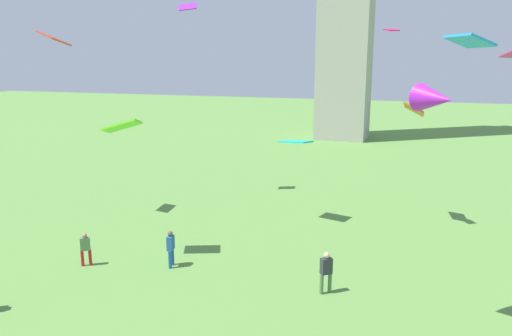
{
  "coord_description": "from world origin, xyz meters",
  "views": [
    {
      "loc": [
        4.78,
        -0.04,
        9.47
      ],
      "look_at": [
        -2.57,
        20.69,
        4.57
      ],
      "focal_mm": 34.03,
      "sensor_mm": 36.0,
      "label": 1
    }
  ],
  "objects_px": {
    "kite_flying_9": "(188,7)",
    "kite_flying_2": "(54,38)",
    "person_3": "(85,247)",
    "kite_flying_4": "(122,126)",
    "person_4": "(326,270)",
    "kite_flying_8": "(414,109)",
    "person_0": "(171,246)",
    "kite_flying_6": "(296,142)",
    "kite_flying_7": "(469,41)",
    "kite_flying_5": "(435,99)",
    "kite_flying_0": "(391,30)"
  },
  "relations": [
    {
      "from": "kite_flying_0",
      "to": "kite_flying_7",
      "type": "xyz_separation_m",
      "value": [
        2.94,
        -12.88,
        -1.04
      ]
    },
    {
      "from": "kite_flying_4",
      "to": "person_3",
      "type": "bearing_deg",
      "value": -153.21
    },
    {
      "from": "kite_flying_9",
      "to": "kite_flying_2",
      "type": "bearing_deg",
      "value": -149.48
    },
    {
      "from": "kite_flying_0",
      "to": "kite_flying_9",
      "type": "xyz_separation_m",
      "value": [
        -13.35,
        3.34,
        1.92
      ]
    },
    {
      "from": "person_3",
      "to": "person_4",
      "type": "height_order",
      "value": "person_4"
    },
    {
      "from": "person_4",
      "to": "kite_flying_9",
      "type": "distance_m",
      "value": 20.44
    },
    {
      "from": "kite_flying_5",
      "to": "kite_flying_8",
      "type": "xyz_separation_m",
      "value": [
        -0.94,
        12.6,
        -1.53
      ]
    },
    {
      "from": "person_3",
      "to": "kite_flying_2",
      "type": "bearing_deg",
      "value": -74.81
    },
    {
      "from": "kite_flying_7",
      "to": "person_4",
      "type": "bearing_deg",
      "value": 10.77
    },
    {
      "from": "person_0",
      "to": "kite_flying_6",
      "type": "distance_m",
      "value": 9.83
    },
    {
      "from": "kite_flying_7",
      "to": "kite_flying_9",
      "type": "distance_m",
      "value": 23.17
    },
    {
      "from": "person_4",
      "to": "kite_flying_6",
      "type": "relative_size",
      "value": 0.91
    },
    {
      "from": "kite_flying_5",
      "to": "kite_flying_2",
      "type": "bearing_deg",
      "value": 113.13
    },
    {
      "from": "person_3",
      "to": "kite_flying_7",
      "type": "distance_m",
      "value": 18.32
    },
    {
      "from": "kite_flying_6",
      "to": "kite_flying_7",
      "type": "xyz_separation_m",
      "value": [
        7.95,
        -13.08,
        5.08
      ]
    },
    {
      "from": "person_0",
      "to": "person_3",
      "type": "height_order",
      "value": "person_0"
    },
    {
      "from": "person_0",
      "to": "kite_flying_6",
      "type": "bearing_deg",
      "value": 143.38
    },
    {
      "from": "person_4",
      "to": "kite_flying_9",
      "type": "xyz_separation_m",
      "value": [
        -11.95,
        11.56,
        11.89
      ]
    },
    {
      "from": "kite_flying_4",
      "to": "person_0",
      "type": "bearing_deg",
      "value": -24.99
    },
    {
      "from": "person_0",
      "to": "kite_flying_9",
      "type": "distance_m",
      "value": 17.09
    },
    {
      "from": "kite_flying_0",
      "to": "kite_flying_2",
      "type": "bearing_deg",
      "value": 66.88
    },
    {
      "from": "person_0",
      "to": "kite_flying_4",
      "type": "height_order",
      "value": "kite_flying_4"
    },
    {
      "from": "person_0",
      "to": "kite_flying_8",
      "type": "bearing_deg",
      "value": 123.34
    },
    {
      "from": "person_3",
      "to": "kite_flying_5",
      "type": "distance_m",
      "value": 16.61
    },
    {
      "from": "kite_flying_2",
      "to": "kite_flying_8",
      "type": "relative_size",
      "value": 0.95
    },
    {
      "from": "kite_flying_2",
      "to": "kite_flying_8",
      "type": "height_order",
      "value": "kite_flying_2"
    },
    {
      "from": "kite_flying_2",
      "to": "kite_flying_0",
      "type": "bearing_deg",
      "value": 97.83
    },
    {
      "from": "kite_flying_6",
      "to": "kite_flying_7",
      "type": "height_order",
      "value": "kite_flying_7"
    },
    {
      "from": "kite_flying_2",
      "to": "kite_flying_5",
      "type": "height_order",
      "value": "kite_flying_2"
    },
    {
      "from": "person_0",
      "to": "kite_flying_8",
      "type": "xyz_separation_m",
      "value": [
        10.08,
        10.24,
        5.76
      ]
    },
    {
      "from": "kite_flying_7",
      "to": "kite_flying_9",
      "type": "height_order",
      "value": "kite_flying_9"
    },
    {
      "from": "person_4",
      "to": "kite_flying_7",
      "type": "bearing_deg",
      "value": 90.1
    },
    {
      "from": "person_3",
      "to": "kite_flying_5",
      "type": "height_order",
      "value": "kite_flying_5"
    },
    {
      "from": "person_4",
      "to": "kite_flying_2",
      "type": "distance_m",
      "value": 20.09
    },
    {
      "from": "kite_flying_6",
      "to": "kite_flying_8",
      "type": "bearing_deg",
      "value": 33.99
    },
    {
      "from": "kite_flying_9",
      "to": "person_0",
      "type": "bearing_deg",
      "value": -91.31
    },
    {
      "from": "person_4",
      "to": "person_3",
      "type": "bearing_deg",
      "value": -37.57
    },
    {
      "from": "kite_flying_5",
      "to": "kite_flying_6",
      "type": "distance_m",
      "value": 13.29
    },
    {
      "from": "kite_flying_2",
      "to": "person_4",
      "type": "bearing_deg",
      "value": 71.54
    },
    {
      "from": "kite_flying_7",
      "to": "person_3",
      "type": "bearing_deg",
      "value": 44.66
    },
    {
      "from": "person_4",
      "to": "kite_flying_0",
      "type": "distance_m",
      "value": 13.0
    },
    {
      "from": "person_3",
      "to": "kite_flying_0",
      "type": "relative_size",
      "value": 1.66
    },
    {
      "from": "kite_flying_4",
      "to": "kite_flying_2",
      "type": "bearing_deg",
      "value": 129.78
    },
    {
      "from": "person_3",
      "to": "kite_flying_7",
      "type": "bearing_deg",
      "value": 136.56
    },
    {
      "from": "kite_flying_9",
      "to": "person_3",
      "type": "bearing_deg",
      "value": -109.83
    },
    {
      "from": "person_3",
      "to": "kite_flying_4",
      "type": "relative_size",
      "value": 0.88
    },
    {
      "from": "person_4",
      "to": "kite_flying_0",
      "type": "bearing_deg",
      "value": -142.6
    },
    {
      "from": "kite_flying_4",
      "to": "kite_flying_6",
      "type": "bearing_deg",
      "value": 32.58
    },
    {
      "from": "person_3",
      "to": "kite_flying_8",
      "type": "height_order",
      "value": "kite_flying_8"
    },
    {
      "from": "kite_flying_6",
      "to": "kite_flying_8",
      "type": "relative_size",
      "value": 1.08
    }
  ]
}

